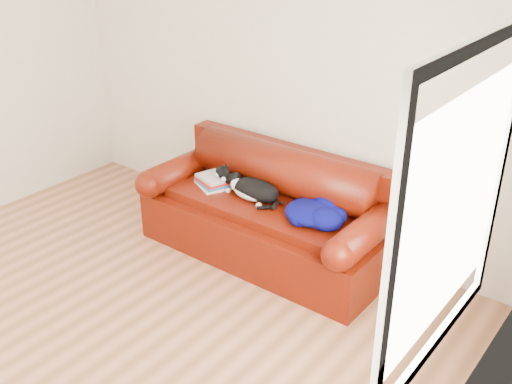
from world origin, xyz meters
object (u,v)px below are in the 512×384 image
at_px(sofa_base, 267,228).
at_px(blanket, 314,212).
at_px(cat, 254,190).
at_px(book_stack, 213,181).

distance_m(sofa_base, blanket, 0.59).
xyz_separation_m(cat, blanket, (0.59, -0.00, -0.01)).
bearing_deg(blanket, book_stack, -179.14).
xyz_separation_m(sofa_base, cat, (-0.10, -0.05, 0.35)).
distance_m(book_stack, cat, 0.43).
height_order(cat, blanket, cat).
bearing_deg(sofa_base, book_stack, -172.69).
bearing_deg(book_stack, blanket, 0.86).
height_order(sofa_base, book_stack, book_stack).
bearing_deg(sofa_base, cat, -153.35).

